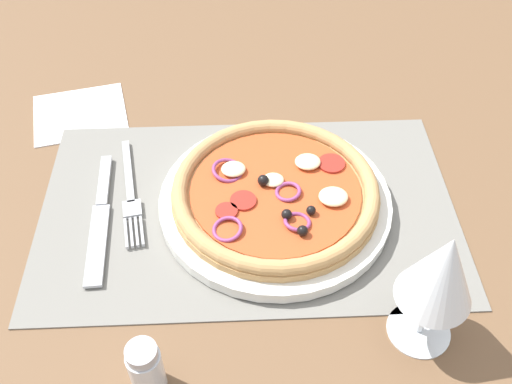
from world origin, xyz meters
The scene contains 9 objects.
ground_plane centered at (0.00, 0.00, -1.20)cm, with size 190.00×140.00×2.40cm, color brown.
placemat centered at (0.00, 0.00, 0.20)cm, with size 49.70×30.88×0.40cm, color slate.
plate centered at (-3.25, -0.13, 1.14)cm, with size 27.61×27.61×1.48cm, color silver.
pizza centered at (-3.27, -0.12, 2.96)cm, with size 24.51×24.51×2.65cm.
fork centered at (14.24, -2.06, 0.62)cm, with size 4.55×17.99×0.44cm.
knife centered at (17.45, 1.24, 0.65)cm, with size 2.75×20.06×0.62cm.
wine_glass centered at (-16.71, 17.29, 10.08)cm, with size 7.20×7.20×14.90cm.
napkin centered at (23.23, -18.87, 0.18)cm, with size 12.66×11.40×0.36cm, color white.
pepper_shaker centered at (9.95, 21.85, 3.25)cm, with size 3.20×3.20×6.70cm.
Camera 1 is at (1.01, 46.58, 52.66)cm, focal length 40.83 mm.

